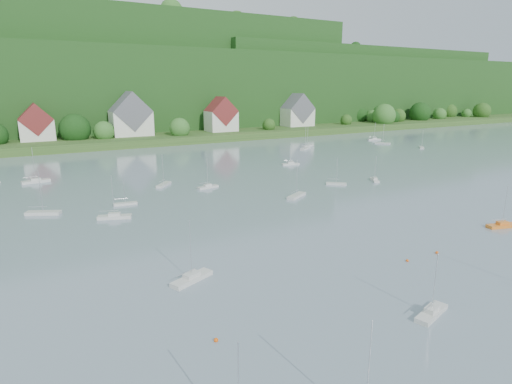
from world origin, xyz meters
TOP-DOWN VIEW (x-y plane):
  - far_shore_strip at (0.00, 200.00)m, footprint 600.00×60.00m
  - forested_ridge at (0.39, 268.57)m, footprint 620.00×181.22m
  - village_building_1 at (-30.00, 189.00)m, footprint 12.00×9.36m
  - village_building_2 at (5.00, 188.00)m, footprint 16.00×11.44m
  - village_building_3 at (45.00, 186.00)m, footprint 13.00×10.40m
  - village_building_4 at (90.00, 190.00)m, footprint 15.00×10.40m
  - near_sailboat_3 at (-1.66, 34.34)m, footprint 5.32×2.81m
  - near_sailboat_5 at (32.37, 47.36)m, footprint 5.52×2.92m
  - near_sailboat_6 at (-20.31, 54.04)m, footprint 5.90×3.70m
  - mooring_buoy_2 at (7.22, 45.26)m, footprint 0.38×0.38m
  - mooring_buoy_3 at (13.07, 45.12)m, footprint 0.45×0.45m
  - mooring_buoy_5 at (-22.91, 41.14)m, footprint 0.42×0.42m
  - far_sailboat_cluster at (11.40, 113.09)m, footprint 192.11×67.90m

SIDE VIEW (x-z plane):
  - mooring_buoy_2 at x=7.22m, z-range -0.19..0.19m
  - mooring_buoy_3 at x=13.07m, z-range -0.22..0.22m
  - mooring_buoy_5 at x=-22.91m, z-range -0.21..0.21m
  - far_sailboat_cluster at x=11.40m, z-range -3.98..4.73m
  - near_sailboat_3 at x=-1.66m, z-range -3.05..3.86m
  - near_sailboat_5 at x=32.37m, z-range -3.18..4.00m
  - near_sailboat_6 at x=-20.31m, z-range -3.44..4.29m
  - far_shore_strip at x=0.00m, z-range 0.00..3.00m
  - village_building_1 at x=-30.00m, z-range 1.75..15.75m
  - village_building_3 at x=45.00m, z-range 1.68..17.18m
  - village_building_4 at x=90.00m, z-range 1.34..17.84m
  - village_building_2 at x=5.00m, z-range 1.27..19.27m
  - forested_ridge at x=0.39m, z-range -12.06..57.83m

